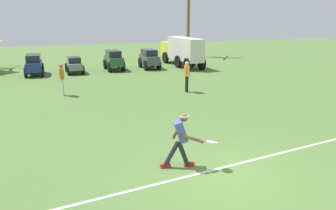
{
  "coord_description": "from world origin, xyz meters",
  "views": [
    {
      "loc": [
        -3.7,
        -6.41,
        3.76
      ],
      "look_at": [
        -0.29,
        3.51,
        0.9
      ],
      "focal_mm": 35.0,
      "sensor_mm": 36.0,
      "label": 1
    }
  ],
  "objects": [
    {
      "name": "ground_plane",
      "position": [
        0.0,
        0.0,
        0.0
      ],
      "size": [
        80.0,
        80.0,
        0.0
      ],
      "primitive_type": "plane",
      "color": "#527538"
    },
    {
      "name": "field_line_paint",
      "position": [
        0.0,
        0.37,
        0.0
      ],
      "size": [
        25.23,
        3.75,
        0.01
      ],
      "primitive_type": "cube",
      "rotation": [
        0.0,
        0.0,
        0.14
      ],
      "color": "white",
      "rests_on": "ground_plane"
    },
    {
      "name": "frisbee_thrower",
      "position": [
        -0.89,
        0.8,
        0.8
      ],
      "size": [
        1.04,
        0.59,
        1.43
      ],
      "color": "#23232D",
      "rests_on": "ground_plane"
    },
    {
      "name": "frisbee_in_flight",
      "position": [
        -0.18,
        0.46,
        0.71
      ],
      "size": [
        0.39,
        0.39,
        0.09
      ],
      "color": "white"
    },
    {
      "name": "teammate_near_sideline",
      "position": [
        -3.49,
        9.99,
        0.94
      ],
      "size": [
        0.22,
        0.5,
        1.56
      ],
      "color": "silver",
      "rests_on": "ground_plane"
    },
    {
      "name": "teammate_midfield",
      "position": [
        2.52,
        8.75,
        0.94
      ],
      "size": [
        0.23,
        0.5,
        1.56
      ],
      "color": "black",
      "rests_on": "ground_plane"
    },
    {
      "name": "parked_car_slot_a",
      "position": [
        -5.07,
        16.67,
        0.72
      ],
      "size": [
        1.15,
        2.4,
        1.34
      ],
      "color": "navy",
      "rests_on": "ground_plane"
    },
    {
      "name": "parked_car_slot_b",
      "position": [
        -2.54,
        16.59,
        0.56
      ],
      "size": [
        1.19,
        2.24,
        1.1
      ],
      "color": "slate",
      "rests_on": "ground_plane"
    },
    {
      "name": "parked_car_slot_c",
      "position": [
        0.23,
        16.99,
        0.74
      ],
      "size": [
        1.23,
        2.38,
        1.4
      ],
      "color": "#235133",
      "rests_on": "ground_plane"
    },
    {
      "name": "parked_car_slot_d",
      "position": [
        2.84,
        16.9,
        0.74
      ],
      "size": [
        1.17,
        2.35,
        1.4
      ],
      "color": "#474C51",
      "rests_on": "ground_plane"
    },
    {
      "name": "box_truck",
      "position": [
        5.56,
        17.22,
        1.23
      ],
      "size": [
        1.64,
        5.95,
        2.2
      ],
      "color": "yellow",
      "rests_on": "ground_plane"
    },
    {
      "name": "palm_tree_left_of_centre",
      "position": [
        8.49,
        23.15,
        4.18
      ],
      "size": [
        3.59,
        3.17,
        6.77
      ],
      "color": "brown",
      "rests_on": "ground_plane"
    }
  ]
}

